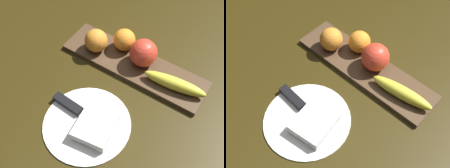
{
  "view_description": "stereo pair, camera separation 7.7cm",
  "coord_description": "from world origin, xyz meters",
  "views": [
    {
      "loc": [
        0.28,
        -0.54,
        0.67
      ],
      "look_at": [
        0.02,
        -0.16,
        0.04
      ],
      "focal_mm": 46.42,
      "sensor_mm": 36.0,
      "label": 1
    },
    {
      "loc": [
        0.34,
        -0.49,
        0.67
      ],
      "look_at": [
        0.02,
        -0.16,
        0.04
      ],
      "focal_mm": 46.42,
      "sensor_mm": 36.0,
      "label": 2
    }
  ],
  "objects": [
    {
      "name": "ground_plane",
      "position": [
        0.0,
        0.0,
        0.0
      ],
      "size": [
        2.4,
        2.4,
        0.0
      ],
      "primitive_type": "plane",
      "color": "#30260A"
    },
    {
      "name": "fruit_tray",
      "position": [
        0.02,
        -0.04,
        0.01
      ],
      "size": [
        0.45,
        0.12,
        0.01
      ],
      "primitive_type": "cube",
      "color": "#4F3926",
      "rests_on": "ground_plane"
    },
    {
      "name": "apple",
      "position": [
        0.04,
        -0.02,
        0.06
      ],
      "size": [
        0.08,
        0.08,
        0.08
      ],
      "primitive_type": "sphere",
      "color": "red",
      "rests_on": "fruit_tray"
    },
    {
      "name": "banana",
      "position": [
        0.16,
        -0.05,
        0.03
      ],
      "size": [
        0.18,
        0.06,
        0.04
      ],
      "primitive_type": "ellipsoid",
      "rotation": [
        0.0,
        0.0,
        0.12
      ],
      "color": "yellow",
      "rests_on": "fruit_tray"
    },
    {
      "name": "orange_near_apple",
      "position": [
        -0.1,
        -0.05,
        0.05
      ],
      "size": [
        0.07,
        0.07,
        0.07
      ],
      "primitive_type": "sphere",
      "color": "orange",
      "rests_on": "fruit_tray"
    },
    {
      "name": "orange_near_banana",
      "position": [
        -0.03,
        -0.0,
        0.05
      ],
      "size": [
        0.07,
        0.07,
        0.07
      ],
      "primitive_type": "sphere",
      "color": "orange",
      "rests_on": "fruit_tray"
    },
    {
      "name": "dinner_plate",
      "position": [
        0.02,
        -0.27,
        0.0
      ],
      "size": [
        0.23,
        0.23,
        0.01
      ],
      "primitive_type": "cylinder",
      "color": "white",
      "rests_on": "ground_plane"
    },
    {
      "name": "folded_napkin",
      "position": [
        0.05,
        -0.27,
        0.02
      ],
      "size": [
        0.11,
        0.12,
        0.03
      ],
      "primitive_type": "cube",
      "rotation": [
        0.0,
        0.0,
        0.15
      ],
      "color": "white",
      "rests_on": "dinner_plate"
    },
    {
      "name": "knife",
      "position": [
        -0.03,
        -0.26,
        0.01
      ],
      "size": [
        0.18,
        0.03,
        0.01
      ],
      "rotation": [
        0.0,
        0.0,
        -0.05
      ],
      "color": "silver",
      "rests_on": "dinner_plate"
    }
  ]
}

